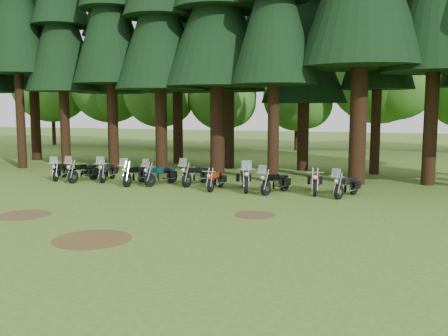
{
  "coord_description": "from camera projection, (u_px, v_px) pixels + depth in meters",
  "views": [
    {
      "loc": [
        8.76,
        -15.75,
        3.67
      ],
      "look_at": [
        1.91,
        5.0,
        1.0
      ],
      "focal_mm": 40.0,
      "sensor_mm": 36.0,
      "label": 1
    }
  ],
  "objects": [
    {
      "name": "motorcycle_4",
      "position": [
        161.0,
        176.0,
        23.61
      ],
      "size": [
        0.97,
        2.07,
        1.33
      ],
      "rotation": [
        0.0,
        0.0,
        -0.35
      ],
      "color": "black",
      "rests_on": "ground"
    },
    {
      "name": "pine_back_4",
      "position": [
        305.0,
        26.0,
        28.24
      ],
      "size": [
        4.94,
        4.94,
        13.78
      ],
      "color": "black",
      "rests_on": "ground"
    },
    {
      "name": "decid_3",
      "position": [
        224.0,
        97.0,
        42.62
      ],
      "size": [
        6.12,
        5.95,
        7.65
      ],
      "color": "black",
      "rests_on": "ground"
    },
    {
      "name": "motorcycle_3",
      "position": [
        135.0,
        175.0,
        23.69
      ],
      "size": [
        0.41,
        2.17,
        1.37
      ],
      "rotation": [
        0.0,
        0.0,
        0.0
      ],
      "color": "black",
      "rests_on": "ground"
    },
    {
      "name": "pine_back_2",
      "position": [
        177.0,
        11.0,
        31.76
      ],
      "size": [
        4.85,
        4.85,
        16.3
      ],
      "color": "black",
      "rests_on": "ground"
    },
    {
      "name": "motorcycle_0",
      "position": [
        60.0,
        171.0,
        25.44
      ],
      "size": [
        0.89,
        1.97,
        1.26
      ],
      "rotation": [
        0.0,
        0.0,
        0.33
      ],
      "color": "black",
      "rests_on": "ground"
    },
    {
      "name": "dirt_patch_1",
      "position": [
        255.0,
        215.0,
        17.08
      ],
      "size": [
        1.4,
        1.4,
        0.01
      ],
      "primitive_type": "cylinder",
      "color": "#4C3D1E",
      "rests_on": "ground"
    },
    {
      "name": "pine_back_0",
      "position": [
        30.0,
        9.0,
        33.82
      ],
      "size": [
        5.0,
        5.0,
        17.21
      ],
      "color": "black",
      "rests_on": "ground"
    },
    {
      "name": "decid_2",
      "position": [
        162.0,
        92.0,
        44.01
      ],
      "size": [
        6.72,
        6.53,
        8.4
      ],
      "color": "black",
      "rests_on": "ground"
    },
    {
      "name": "motorcycle_5",
      "position": [
        196.0,
        176.0,
        23.56
      ],
      "size": [
        0.76,
        2.18,
        1.37
      ],
      "rotation": [
        0.0,
        0.0,
        -0.23
      ],
      "color": "black",
      "rests_on": "ground"
    },
    {
      "name": "decid_0",
      "position": [
        53.0,
        84.0,
        47.98
      ],
      "size": [
        8.0,
        7.78,
        10.0
      ],
      "color": "black",
      "rests_on": "ground"
    },
    {
      "name": "motorcycle_6",
      "position": [
        216.0,
        181.0,
        22.26
      ],
      "size": [
        0.27,
        1.95,
        0.79
      ],
      "rotation": [
        0.0,
        0.0,
        -0.0
      ],
      "color": "black",
      "rests_on": "ground"
    },
    {
      "name": "pine_front_2",
      "position": [
        60.0,
        3.0,
        29.13
      ],
      "size": [
        4.32,
        4.32,
        16.22
      ],
      "color": "black",
      "rests_on": "ground"
    },
    {
      "name": "motorcycle_2",
      "position": [
        107.0,
        172.0,
        24.9
      ],
      "size": [
        0.7,
        2.1,
        1.32
      ],
      "rotation": [
        0.0,
        0.0,
        0.21
      ],
      "color": "black",
      "rests_on": "ground"
    },
    {
      "name": "ground",
      "position": [
        131.0,
        209.0,
        18.01
      ],
      "size": [
        120.0,
        120.0,
        0.0
      ],
      "primitive_type": "plane",
      "color": "#436823",
      "rests_on": "ground"
    },
    {
      "name": "motorcycle_8",
      "position": [
        275.0,
        183.0,
        21.33
      ],
      "size": [
        1.0,
        2.02,
        1.31
      ],
      "rotation": [
        0.0,
        0.0,
        -0.37
      ],
      "color": "black",
      "rests_on": "ground"
    },
    {
      "name": "motorcycle_10",
      "position": [
        346.0,
        187.0,
        20.46
      ],
      "size": [
        0.96,
        1.97,
        1.27
      ],
      "rotation": [
        0.0,
        0.0,
        -0.37
      ],
      "color": "black",
      "rests_on": "ground"
    },
    {
      "name": "motorcycle_9",
      "position": [
        315.0,
        183.0,
        21.36
      ],
      "size": [
        0.44,
        2.17,
        0.88
      ],
      "rotation": [
        0.0,
        0.0,
        0.14
      ],
      "color": "black",
      "rests_on": "ground"
    },
    {
      "name": "decid_1",
      "position": [
        112.0,
        84.0,
        46.56
      ],
      "size": [
        7.91,
        7.69,
        9.88
      ],
      "color": "black",
      "rests_on": "ground"
    },
    {
      "name": "dirt_patch_2",
      "position": [
        92.0,
        239.0,
        13.93
      ],
      "size": [
        2.2,
        2.2,
        0.01
      ],
      "primitive_type": "cylinder",
      "color": "#4C3D1E",
      "rests_on": "ground"
    },
    {
      "name": "motorcycle_1",
      "position": [
        83.0,
        172.0,
        24.75
      ],
      "size": [
        0.56,
        2.17,
        1.36
      ],
      "rotation": [
        0.0,
        0.0,
        -0.13
      ],
      "color": "black",
      "rests_on": "ground"
    },
    {
      "name": "dirt_patch_0",
      "position": [
        24.0,
        215.0,
        17.06
      ],
      "size": [
        1.8,
        1.8,
        0.01
      ],
      "primitive_type": "cylinder",
      "color": "#4C3D1E",
      "rests_on": "ground"
    },
    {
      "name": "decid_4",
      "position": [
        300.0,
        99.0,
        41.8
      ],
      "size": [
        5.93,
        5.76,
        7.41
      ],
      "color": "black",
      "rests_on": "ground"
    },
    {
      "name": "decid_5",
      "position": [
        385.0,
        74.0,
        38.91
      ],
      "size": [
        8.45,
        8.21,
        10.56
      ],
      "color": "black",
      "rests_on": "ground"
    },
    {
      "name": "motorcycle_7",
      "position": [
        245.0,
        180.0,
        22.05
      ],
      "size": [
        1.06,
        2.25,
        1.45
      ],
      "rotation": [
        0.0,
        0.0,
        0.35
      ],
      "color": "black",
      "rests_on": "ground"
    },
    {
      "name": "pine_back_3",
      "position": [
        230.0,
        3.0,
        29.15
      ],
      "size": [
        4.35,
        4.35,
        16.2
      ],
      "color": "black",
      "rests_on": "ground"
    },
    {
      "name": "pine_back_1",
      "position": [
        109.0,
        16.0,
        33.23
      ],
      "size": [
        4.52,
        4.52,
        16.22
      ],
      "color": "black",
      "rests_on": "ground"
    }
  ]
}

